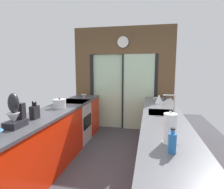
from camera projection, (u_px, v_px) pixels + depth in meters
The scene contains 13 objects.
ground_plane at pixel (109, 159), 3.38m from camera, with size 5.04×7.60×0.02m, color #38383D.
back_wall_unit at pixel (123, 72), 4.91m from camera, with size 2.64×0.12×2.70m.
left_counter_run at pixel (48, 140), 3.03m from camera, with size 0.62×3.80×0.92m.
right_counter_run at pixel (162, 145), 2.84m from camera, with size 0.62×3.80×0.92m.
sink_faucet at pixel (172, 101), 2.96m from camera, with size 0.19×0.02×0.29m.
oven_range at pixel (75, 122), 4.12m from camera, with size 0.60×0.60×0.92m.
mixing_bowl_far at pixel (84, 96), 4.57m from camera, with size 0.14×0.14×0.08m.
knife_block at pixel (35, 112), 2.62m from camera, with size 0.08×0.14×0.25m.
stand_mixer at pixel (15, 114), 2.23m from camera, with size 0.17×0.27×0.42m.
stock_pot at pixel (60, 104), 3.34m from camera, with size 0.23×0.23×0.18m.
kettle at pixel (159, 99), 3.80m from camera, with size 0.25×0.17×0.21m.
soap_bottle at pixel (172, 143), 1.56m from camera, with size 0.07×0.07×0.22m.
paper_towel_roll at pixel (170, 129), 1.75m from camera, with size 0.14×0.14×0.32m.
Camera 1 is at (0.68, -2.50, 1.63)m, focal length 29.73 mm.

